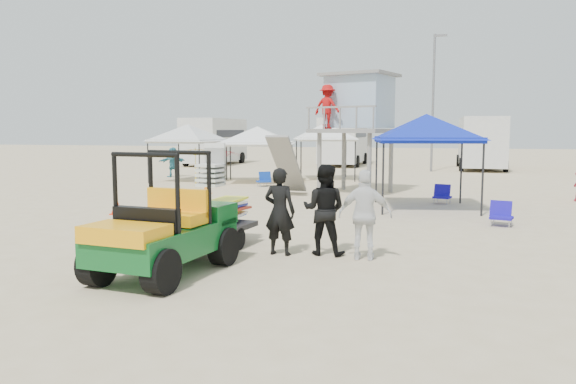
% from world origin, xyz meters
% --- Properties ---
extents(ground, '(140.00, 140.00, 0.00)m').
position_xyz_m(ground, '(0.00, 0.00, 0.00)').
color(ground, beige).
rests_on(ground, ground).
extents(utility_cart, '(1.70, 2.91, 2.10)m').
position_xyz_m(utility_cart, '(-1.26, 1.22, 0.98)').
color(utility_cart, '#0C521E').
rests_on(utility_cart, ground).
extents(surf_trailer, '(1.40, 2.28, 1.95)m').
position_xyz_m(surf_trailer, '(-1.25, 3.55, 0.79)').
color(surf_trailer, black).
rests_on(surf_trailer, ground).
extents(man_left, '(0.68, 0.48, 1.75)m').
position_xyz_m(man_left, '(0.26, 3.25, 0.88)').
color(man_left, black).
rests_on(man_left, ground).
extents(man_mid, '(0.92, 0.73, 1.82)m').
position_xyz_m(man_mid, '(1.11, 3.50, 0.91)').
color(man_mid, black).
rests_on(man_mid, ground).
extents(man_right, '(1.05, 0.49, 1.74)m').
position_xyz_m(man_right, '(1.96, 3.25, 0.87)').
color(man_right, white).
rests_on(man_right, ground).
extents(lifeguard_tower, '(3.57, 3.57, 4.54)m').
position_xyz_m(lifeguard_tower, '(0.14, 14.55, 3.39)').
color(lifeguard_tower, gray).
rests_on(lifeguard_tower, ground).
extents(canopy_blue, '(3.46, 3.46, 3.38)m').
position_xyz_m(canopy_blue, '(2.92, 10.75, 2.83)').
color(canopy_blue, black).
rests_on(canopy_blue, ground).
extents(canopy_white_a, '(3.80, 3.80, 3.04)m').
position_xyz_m(canopy_white_a, '(-4.84, 17.68, 2.49)').
color(canopy_white_a, black).
rests_on(canopy_white_a, ground).
extents(canopy_white_b, '(3.13, 3.13, 3.14)m').
position_xyz_m(canopy_white_b, '(-8.22, 17.38, 2.60)').
color(canopy_white_b, black).
rests_on(canopy_white_b, ground).
extents(canopy_white_c, '(3.49, 3.49, 3.22)m').
position_xyz_m(canopy_white_c, '(-2.12, 20.13, 2.67)').
color(canopy_white_c, black).
rests_on(canopy_white_c, ground).
extents(umbrella_a, '(2.27, 2.28, 1.58)m').
position_xyz_m(umbrella_a, '(-6.39, 17.16, 0.79)').
color(umbrella_a, red).
rests_on(umbrella_a, ground).
extents(umbrella_b, '(2.33, 2.36, 1.70)m').
position_xyz_m(umbrella_b, '(-7.42, 16.40, 0.85)').
color(umbrella_b, yellow).
rests_on(umbrella_b, ground).
extents(cone_near, '(0.34, 0.34, 0.50)m').
position_xyz_m(cone_near, '(-5.84, 7.19, 0.25)').
color(cone_near, '#FF2B08').
rests_on(cone_near, ground).
extents(cone_far, '(0.34, 0.34, 0.50)m').
position_xyz_m(cone_far, '(-5.35, 12.80, 0.25)').
color(cone_far, orange).
rests_on(cone_far, ground).
extents(beach_chair_a, '(0.73, 0.84, 0.64)m').
position_xyz_m(beach_chair_a, '(-4.05, 16.19, 0.31)').
color(beach_chair_a, '#0F39A7').
rests_on(beach_chair_a, ground).
extents(beach_chair_b, '(0.65, 0.70, 0.64)m').
position_xyz_m(beach_chair_b, '(4.93, 8.03, 0.31)').
color(beach_chair_b, '#1B10AE').
rests_on(beach_chair_b, ground).
extents(beach_chair_c, '(0.65, 0.71, 0.64)m').
position_xyz_m(beach_chair_c, '(3.49, 12.23, 0.31)').
color(beach_chair_c, '#180E9F').
rests_on(beach_chair_c, ground).
extents(rv_far_left, '(2.64, 6.80, 3.25)m').
position_xyz_m(rv_far_left, '(-12.00, 29.99, 1.80)').
color(rv_far_left, silver).
rests_on(rv_far_left, ground).
extents(rv_mid_left, '(2.65, 6.50, 3.25)m').
position_xyz_m(rv_mid_left, '(-3.00, 31.49, 1.80)').
color(rv_mid_left, silver).
rests_on(rv_mid_left, ground).
extents(rv_mid_right, '(2.64, 7.00, 3.25)m').
position_xyz_m(rv_mid_right, '(6.00, 29.99, 1.80)').
color(rv_mid_right, silver).
rests_on(rv_mid_right, ground).
extents(light_pole_left, '(0.14, 0.14, 8.00)m').
position_xyz_m(light_pole_left, '(3.00, 27.00, 4.00)').
color(light_pole_left, slate).
rests_on(light_pole_left, ground).
extents(distant_beachgoers, '(22.68, 14.62, 1.57)m').
position_xyz_m(distant_beachgoers, '(-1.30, 19.28, 0.78)').
color(distant_beachgoers, '#C23749').
rests_on(distant_beachgoers, ground).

